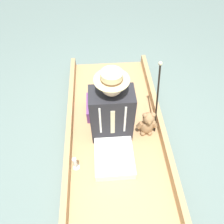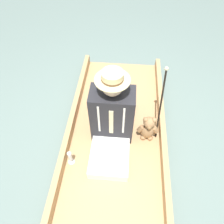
% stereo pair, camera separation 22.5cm
% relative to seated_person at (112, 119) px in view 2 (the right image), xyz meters
% --- Properties ---
extents(ground_plane, '(16.00, 16.00, 0.00)m').
position_rel_seated_person_xyz_m(ground_plane, '(-0.04, 0.05, -0.46)').
color(ground_plane, slate).
extents(punt_boat, '(1.14, 2.86, 0.24)m').
position_rel_seated_person_xyz_m(punt_boat, '(-0.04, 0.05, -0.39)').
color(punt_boat, tan).
rests_on(punt_boat, ground_plane).
extents(seat_cushion, '(0.51, 0.36, 0.18)m').
position_rel_seated_person_xyz_m(seat_cushion, '(0.03, -0.40, -0.26)').
color(seat_cushion, '#6B3875').
rests_on(seat_cushion, punt_boat).
extents(seated_person, '(0.46, 0.76, 0.93)m').
position_rel_seated_person_xyz_m(seated_person, '(0.00, 0.00, 0.00)').
color(seated_person, white).
rests_on(seated_person, punt_boat).
extents(teddy_bear, '(0.25, 0.15, 0.36)m').
position_rel_seated_person_xyz_m(teddy_bear, '(-0.41, -0.04, -0.18)').
color(teddy_bear, '#9E754C').
rests_on(teddy_bear, punt_boat).
extents(wine_glass, '(0.07, 0.07, 0.19)m').
position_rel_seated_person_xyz_m(wine_glass, '(0.41, 0.36, -0.24)').
color(wine_glass, silver).
rests_on(wine_glass, punt_boat).
extents(walking_cane, '(0.04, 0.32, 0.81)m').
position_rel_seated_person_xyz_m(walking_cane, '(-0.52, -0.22, 0.13)').
color(walking_cane, black).
rests_on(walking_cane, punt_boat).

